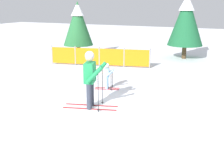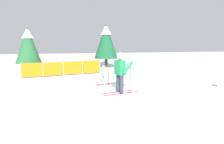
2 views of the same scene
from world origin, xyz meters
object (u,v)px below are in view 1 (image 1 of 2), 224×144
object	(u,v)px
conifer_far	(78,23)
conifer_near	(186,19)
safety_fence	(99,57)
skier_child	(107,74)
skier_adult	(91,74)

from	to	relation	value
conifer_far	conifer_near	size ratio (longest dim) A/B	0.88
safety_fence	conifer_near	bearing A→B (deg)	47.40
skier_child	safety_fence	distance (m)	3.92
skier_child	safety_fence	xyz separation A→B (m)	(-2.04, 3.35, -0.07)
safety_fence	conifer_far	bearing A→B (deg)	141.10
conifer_near	conifer_far	bearing A→B (deg)	-161.87
skier_adult	conifer_far	bearing A→B (deg)	107.90
conifer_far	conifer_near	bearing A→B (deg)	18.13
skier_child	conifer_near	xyz separation A→B (m)	(1.50, 7.19, 1.71)
skier_adult	conifer_near	world-z (taller)	conifer_near
skier_adult	skier_child	size ratio (longest dim) A/B	1.78
skier_adult	safety_fence	size ratio (longest dim) A/B	0.35
skier_adult	conifer_far	size ratio (longest dim) A/B	0.54
conifer_far	conifer_near	world-z (taller)	conifer_near
skier_adult	conifer_near	distance (m)	9.29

